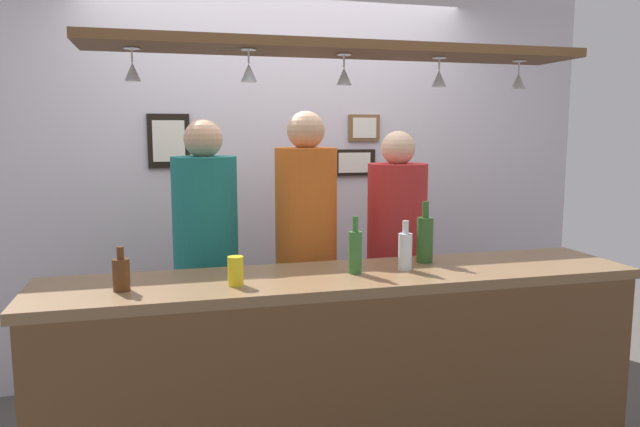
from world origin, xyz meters
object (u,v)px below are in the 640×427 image
object	(u,v)px
bottle_soda_clear	(405,250)
picture_frame_caricature	(169,141)
person_middle_orange_shirt	(306,238)
person_left_teal_shirt	(206,248)
bottle_beer_brown_stubby	(121,274)
picture_frame_upper_small	(364,128)
bottle_beer_green_import	(355,251)
bottle_champagne_green	(425,238)
person_right_red_shirt	(396,245)
drink_can	(236,271)
picture_frame_lower_pair	(354,163)

from	to	relation	value
bottle_soda_clear	picture_frame_caricature	distance (m)	1.80
person_middle_orange_shirt	picture_frame_caricature	distance (m)	1.16
person_left_teal_shirt	bottle_beer_brown_stubby	xyz separation A→B (m)	(-0.38, -0.70, 0.05)
person_left_teal_shirt	picture_frame_upper_small	bearing A→B (deg)	33.60
picture_frame_upper_small	picture_frame_caricature	size ratio (longest dim) A/B	0.65
picture_frame_caricature	bottle_beer_green_import	bearing A→B (deg)	-61.23
bottle_beer_brown_stubby	bottle_champagne_green	bearing A→B (deg)	7.29
person_right_red_shirt	bottle_champagne_green	size ratio (longest dim) A/B	5.48
person_middle_orange_shirt	bottle_beer_green_import	xyz separation A→B (m)	(0.07, -0.66, 0.05)
bottle_beer_green_import	drink_can	size ratio (longest dim) A/B	2.13
person_right_red_shirt	person_middle_orange_shirt	bearing A→B (deg)	180.00
person_left_teal_shirt	picture_frame_caricature	distance (m)	0.95
person_middle_orange_shirt	drink_can	world-z (taller)	person_middle_orange_shirt
bottle_beer_brown_stubby	drink_can	xyz separation A→B (m)	(0.45, -0.03, -0.01)
person_middle_orange_shirt	picture_frame_upper_small	xyz separation A→B (m)	(0.59, 0.76, 0.61)
bottle_beer_green_import	picture_frame_lower_pair	xyz separation A→B (m)	(0.46, 1.41, 0.32)
bottle_soda_clear	picture_frame_lower_pair	world-z (taller)	picture_frame_lower_pair
person_middle_orange_shirt	picture_frame_lower_pair	bearing A→B (deg)	55.36
bottle_soda_clear	bottle_beer_brown_stubby	xyz separation A→B (m)	(-1.24, -0.05, -0.02)
person_middle_orange_shirt	picture_frame_lower_pair	world-z (taller)	person_middle_orange_shirt
person_left_teal_shirt	picture_frame_lower_pair	xyz separation A→B (m)	(1.07, 0.76, 0.40)
bottle_soda_clear	picture_frame_upper_small	distance (m)	1.54
picture_frame_upper_small	picture_frame_caricature	bearing A→B (deg)	180.00
picture_frame_lower_pair	picture_frame_upper_small	bearing A→B (deg)	0.00
picture_frame_upper_small	bottle_soda_clear	bearing A→B (deg)	-101.31
bottle_soda_clear	bottle_beer_brown_stubby	distance (m)	1.24
person_left_teal_shirt	picture_frame_upper_small	world-z (taller)	picture_frame_upper_small
person_right_red_shirt	picture_frame_caricature	xyz separation A→B (m)	(-1.24, 0.76, 0.59)
bottle_soda_clear	picture_frame_upper_small	world-z (taller)	picture_frame_upper_small
person_right_red_shirt	picture_frame_upper_small	bearing A→B (deg)	85.64
person_left_teal_shirt	bottle_champagne_green	world-z (taller)	person_left_teal_shirt
bottle_champagne_green	person_right_red_shirt	bearing A→B (deg)	82.77
picture_frame_lower_pair	drink_can	bearing A→B (deg)	-123.88
picture_frame_upper_small	picture_frame_lower_pair	size ratio (longest dim) A/B	0.73
person_middle_orange_shirt	bottle_soda_clear	size ratio (longest dim) A/B	7.61
bottle_soda_clear	bottle_beer_brown_stubby	size ratio (longest dim) A/B	1.28
bottle_beer_brown_stubby	drink_can	size ratio (longest dim) A/B	1.48
person_left_teal_shirt	drink_can	bearing A→B (deg)	-84.69
person_left_teal_shirt	bottle_champagne_green	xyz separation A→B (m)	(1.02, -0.52, 0.10)
bottle_champagne_green	picture_frame_lower_pair	world-z (taller)	picture_frame_lower_pair
drink_can	picture_frame_lower_pair	xyz separation A→B (m)	(1.00, 1.49, 0.36)
person_left_teal_shirt	bottle_beer_brown_stubby	size ratio (longest dim) A/B	9.46
person_right_red_shirt	bottle_beer_green_import	xyz separation A→B (m)	(-0.47, -0.66, 0.12)
drink_can	picture_frame_lower_pair	size ratio (longest dim) A/B	0.41
person_left_teal_shirt	bottle_beer_brown_stubby	distance (m)	0.80
person_left_teal_shirt	bottle_soda_clear	distance (m)	1.08
person_middle_orange_shirt	person_right_red_shirt	size ratio (longest dim) A/B	1.06
drink_can	picture_frame_caricature	size ratio (longest dim) A/B	0.36
bottle_champagne_green	picture_frame_upper_small	xyz separation A→B (m)	(0.12, 1.28, 0.54)
person_right_red_shirt	picture_frame_lower_pair	size ratio (longest dim) A/B	5.48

